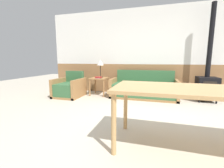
{
  "coord_description": "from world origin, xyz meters",
  "views": [
    {
      "loc": [
        -0.05,
        -2.3,
        1.1
      ],
      "look_at": [
        -1.04,
        1.16,
        0.53
      ],
      "focal_mm": 24.0,
      "sensor_mm": 36.0,
      "label": 1
    }
  ],
  "objects_px": {
    "couch": "(143,89)",
    "armchair": "(69,89)",
    "side_table": "(99,81)",
    "wood_stove": "(207,80)",
    "table_lamp": "(100,63)",
    "dining_table": "(205,95)"
  },
  "relations": [
    {
      "from": "side_table",
      "to": "dining_table",
      "type": "bearing_deg",
      "value": -47.64
    },
    {
      "from": "table_lamp",
      "to": "dining_table",
      "type": "relative_size",
      "value": 0.27
    },
    {
      "from": "couch",
      "to": "armchair",
      "type": "relative_size",
      "value": 2.3
    },
    {
      "from": "armchair",
      "to": "dining_table",
      "type": "bearing_deg",
      "value": -45.29
    },
    {
      "from": "couch",
      "to": "armchair",
      "type": "distance_m",
      "value": 2.23
    },
    {
      "from": "side_table",
      "to": "dining_table",
      "type": "relative_size",
      "value": 0.26
    },
    {
      "from": "couch",
      "to": "table_lamp",
      "type": "xyz_separation_m",
      "value": [
        -1.37,
        0.06,
        0.75
      ]
    },
    {
      "from": "armchair",
      "to": "dining_table",
      "type": "xyz_separation_m",
      "value": [
        3.06,
        -2.02,
        0.46
      ]
    },
    {
      "from": "dining_table",
      "to": "wood_stove",
      "type": "xyz_separation_m",
      "value": [
        0.78,
        2.57,
        -0.12
      ]
    },
    {
      "from": "couch",
      "to": "armchair",
      "type": "xyz_separation_m",
      "value": [
        -2.18,
        -0.48,
        -0.01
      ]
    },
    {
      "from": "wood_stove",
      "to": "armchair",
      "type": "bearing_deg",
      "value": -171.95
    },
    {
      "from": "wood_stove",
      "to": "table_lamp",
      "type": "bearing_deg",
      "value": -179.9
    },
    {
      "from": "couch",
      "to": "table_lamp",
      "type": "height_order",
      "value": "table_lamp"
    },
    {
      "from": "dining_table",
      "to": "wood_stove",
      "type": "bearing_deg",
      "value": 73.17
    },
    {
      "from": "dining_table",
      "to": "wood_stove",
      "type": "relative_size",
      "value": 0.83
    },
    {
      "from": "couch",
      "to": "side_table",
      "type": "bearing_deg",
      "value": -178.79
    },
    {
      "from": "couch",
      "to": "wood_stove",
      "type": "relative_size",
      "value": 0.75
    },
    {
      "from": "table_lamp",
      "to": "side_table",
      "type": "bearing_deg",
      "value": -95.79
    },
    {
      "from": "side_table",
      "to": "wood_stove",
      "type": "relative_size",
      "value": 0.22
    },
    {
      "from": "couch",
      "to": "table_lamp",
      "type": "bearing_deg",
      "value": 177.45
    },
    {
      "from": "side_table",
      "to": "dining_table",
      "type": "height_order",
      "value": "dining_table"
    },
    {
      "from": "wood_stove",
      "to": "couch",
      "type": "bearing_deg",
      "value": -177.7
    }
  ]
}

